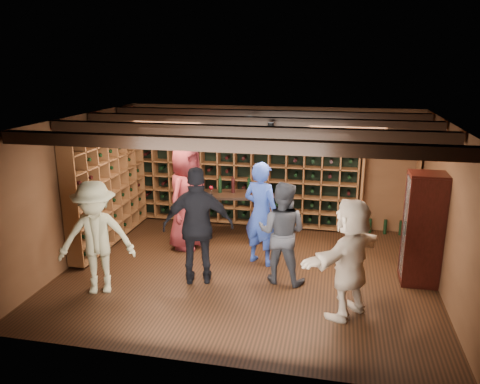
% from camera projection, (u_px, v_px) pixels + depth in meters
% --- Properties ---
extents(ground, '(6.00, 6.00, 0.00)m').
position_uv_depth(ground, '(247.00, 272.00, 7.78)').
color(ground, black).
rests_on(ground, ground).
extents(room_shell, '(6.00, 6.00, 6.00)m').
position_uv_depth(room_shell, '(248.00, 126.00, 7.17)').
color(room_shell, '#54321C').
rests_on(room_shell, ground).
extents(wine_rack_back, '(4.65, 0.30, 2.20)m').
position_uv_depth(wine_rack_back, '(244.00, 172.00, 9.77)').
color(wine_rack_back, brown).
rests_on(wine_rack_back, ground).
extents(wine_rack_left, '(0.30, 2.65, 2.20)m').
position_uv_depth(wine_rack_left, '(108.00, 184.00, 8.81)').
color(wine_rack_left, brown).
rests_on(wine_rack_left, ground).
extents(crate_shelf, '(1.20, 0.32, 2.07)m').
position_uv_depth(crate_shelf, '(392.00, 158.00, 9.06)').
color(crate_shelf, brown).
rests_on(crate_shelf, ground).
extents(display_cabinet, '(0.55, 0.50, 1.75)m').
position_uv_depth(display_cabinet, '(422.00, 231.00, 7.20)').
color(display_cabinet, black).
rests_on(display_cabinet, ground).
extents(man_blue_shirt, '(0.77, 0.65, 1.79)m').
position_uv_depth(man_blue_shirt, '(261.00, 214.00, 7.91)').
color(man_blue_shirt, navy).
rests_on(man_blue_shirt, ground).
extents(man_grey_suit, '(0.88, 0.74, 1.63)m').
position_uv_depth(man_grey_suit, '(282.00, 233.00, 7.27)').
color(man_grey_suit, black).
rests_on(man_grey_suit, ground).
extents(guest_red_floral, '(0.84, 1.07, 1.94)m').
position_uv_depth(guest_red_floral, '(186.00, 197.00, 8.59)').
color(guest_red_floral, maroon).
rests_on(guest_red_floral, ground).
extents(guest_woman_black, '(1.17, 0.72, 1.86)m').
position_uv_depth(guest_woman_black, '(198.00, 226.00, 7.20)').
color(guest_woman_black, black).
rests_on(guest_woman_black, ground).
extents(guest_khaki, '(1.27, 0.99, 1.73)m').
position_uv_depth(guest_khaki, '(96.00, 238.00, 6.92)').
color(guest_khaki, gray).
rests_on(guest_khaki, ground).
extents(guest_beige, '(1.32, 1.54, 1.68)m').
position_uv_depth(guest_beige, '(350.00, 258.00, 6.27)').
color(guest_beige, tan).
rests_on(guest_beige, ground).
extents(tasting_table, '(1.31, 0.80, 1.20)m').
position_uv_depth(tasting_table, '(235.00, 199.00, 9.03)').
color(tasting_table, black).
rests_on(tasting_table, ground).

